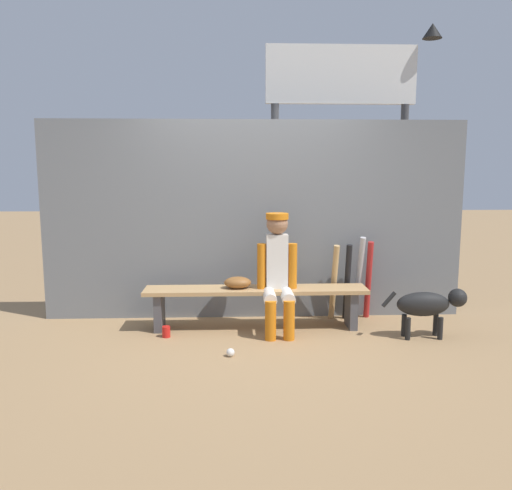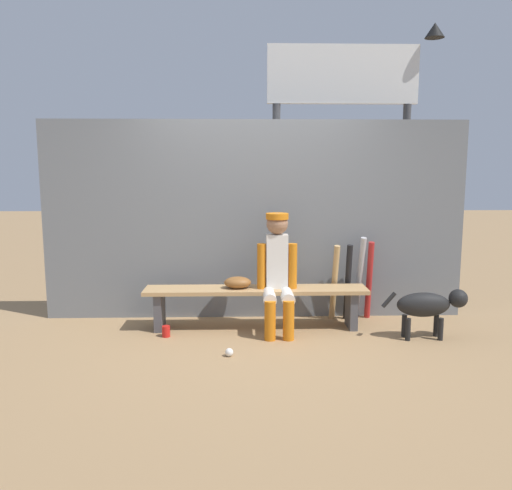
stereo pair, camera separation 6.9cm
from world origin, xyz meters
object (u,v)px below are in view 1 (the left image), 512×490
Objects in this scene: bat_aluminum_black at (347,282)px; baseball at (230,352)px; player_seated at (278,269)px; cup_on_ground at (166,332)px; bat_wood_tan at (334,282)px; bat_aluminum_red at (368,280)px; dog at (429,304)px; scoreboard at (346,110)px; dugout_bench at (256,297)px; baseball_glove at (238,282)px; cup_on_bench at (270,282)px; bat_aluminum_silver at (359,277)px.

bat_aluminum_black is 1.72m from baseball.
cup_on_ground is at bearing -172.21° from player_seated.
bat_aluminum_red is at bearing 6.46° from bat_wood_tan.
player_seated is 10.97× the size of cup_on_ground.
dog is (0.66, -0.65, -0.08)m from bat_aluminum_black.
baseball is 3.59m from scoreboard.
bat_aluminum_black reaches higher than cup_on_ground.
dugout_bench is 2.63× the size of bat_aluminum_red.
baseball_glove is 0.32× the size of bat_aluminum_red.
cup_on_bench is at bearing 2.34° from baseball_glove.
dog is (1.46, -0.27, -0.31)m from player_seated.
baseball is at bearing -136.41° from bat_wood_tan.
baseball_glove is at bearing -166.66° from bat_aluminum_silver.
baseball is 1.02m from cup_on_bench.
dugout_bench is at bearing 167.53° from dog.
scoreboard is at bearing 74.43° from bat_wood_tan.
player_seated is at bearing -14.30° from baseball_glove.
dog is at bearing -57.58° from bat_aluminum_red.
bat_wood_tan is at bearing -173.54° from bat_aluminum_red.
scoreboard reaches higher than cup_on_ground.
bat_aluminum_red reaches higher than bat_wood_tan.
bat_aluminum_red reaches higher than cup_on_ground.
baseball is at bearing -141.28° from bat_aluminum_silver.
bat_wood_tan is 1.01× the size of dog.
dugout_bench is 0.98m from cup_on_ground.
cup_on_ground is (-1.76, -0.51, -0.37)m from bat_wood_tan.
bat_wood_tan reaches higher than cup_on_bench.
bat_wood_tan is at bearing 18.56° from cup_on_bench.
bat_aluminum_red reaches higher than dugout_bench.
player_seated is 1.30× the size of bat_aluminum_silver.
cup_on_ground is (-2.15, -0.56, -0.38)m from bat_aluminum_red.
bat_aluminum_silver reaches higher than dugout_bench.
bat_wood_tan is (0.86, 0.25, 0.09)m from dugout_bench.
bat_aluminum_silver is 1.05m from cup_on_bench.
baseball is at bearing -41.00° from cup_on_ground.
player_seated is (0.22, -0.10, 0.31)m from dugout_bench.
bat_aluminum_black is at bearing -175.47° from bat_aluminum_red.
cup_on_bench is (1.04, 0.27, 0.43)m from cup_on_ground.
baseball_glove is (-0.19, 0.00, 0.16)m from dugout_bench.
baseball_glove is 0.33× the size of dog.
cup_on_bench is 0.03× the size of scoreboard.
baseball_glove is 0.93m from baseball.
dog reaches higher than baseball.
dugout_bench is 1.20m from bat_aluminum_silver.
bat_aluminum_red is at bearing 4.53° from bat_aluminum_black.
bat_aluminum_red is 7.93× the size of cup_on_bench.
bat_aluminum_red is (0.24, 0.02, 0.02)m from bat_aluminum_black.
baseball is (-1.51, -1.11, -0.40)m from bat_aluminum_red.
bat_aluminum_black is 11.33× the size of baseball.
baseball_glove is 1.08m from bat_wood_tan.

